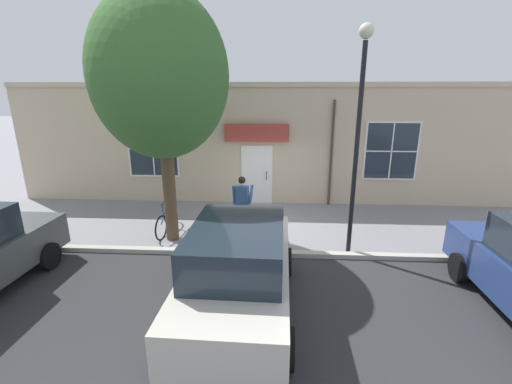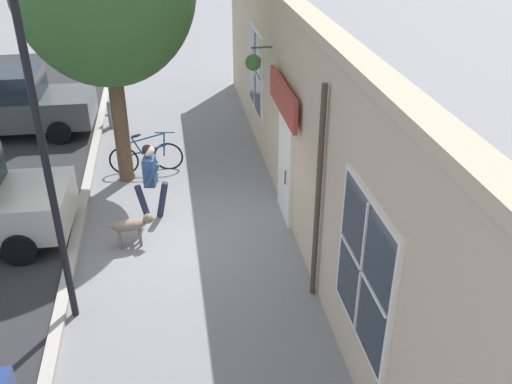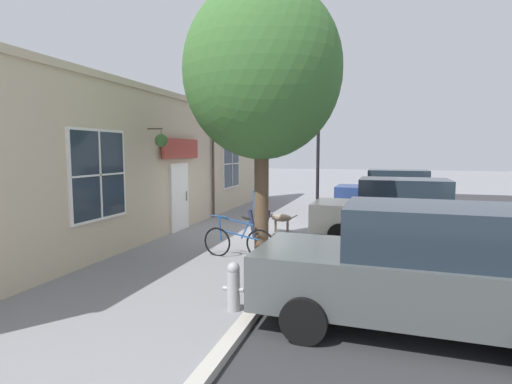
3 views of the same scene
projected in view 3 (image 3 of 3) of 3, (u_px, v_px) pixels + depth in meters
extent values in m
plane|color=gray|center=(248.00, 233.00, 12.15)|extent=(90.00, 90.00, 0.00)
cube|color=#B2ADA3|center=(313.00, 235.00, 11.56)|extent=(0.20, 28.00, 0.12)
cube|color=#2D2D30|center=(510.00, 249.00, 10.11)|extent=(10.00, 28.00, 0.01)
cube|color=#C6B293|center=(177.00, 165.00, 12.62)|extent=(0.30, 18.00, 4.06)
cube|color=#C6B293|center=(176.00, 97.00, 12.41)|extent=(0.42, 18.00, 0.16)
cube|color=white|center=(179.00, 197.00, 12.43)|extent=(0.10, 1.10, 2.10)
cube|color=#232D38|center=(180.00, 199.00, 12.43)|extent=(0.03, 0.90, 1.90)
cylinder|color=#47382D|center=(187.00, 196.00, 12.74)|extent=(0.03, 0.03, 0.30)
cube|color=#AD3D33|center=(181.00, 149.00, 12.25)|extent=(0.08, 2.20, 0.60)
cylinder|color=#47382D|center=(213.00, 169.00, 14.80)|extent=(0.09, 0.09, 3.65)
cylinder|color=#47382D|center=(155.00, 129.00, 10.57)|extent=(0.44, 0.04, 0.04)
cylinder|color=#47382D|center=(161.00, 136.00, 10.54)|extent=(0.01, 0.01, 0.34)
cone|color=#2D2823|center=(161.00, 144.00, 10.56)|extent=(0.32, 0.32, 0.18)
sphere|color=#3D6B33|center=(161.00, 140.00, 10.55)|extent=(0.34, 0.34, 0.34)
cube|color=white|center=(98.00, 175.00, 8.81)|extent=(0.08, 1.82, 2.02)
cube|color=#232D38|center=(100.00, 175.00, 8.80)|extent=(0.03, 1.70, 1.90)
cube|color=white|center=(100.00, 175.00, 8.80)|extent=(0.04, 0.04, 1.90)
cube|color=white|center=(100.00, 175.00, 8.80)|extent=(0.04, 1.70, 0.04)
cube|color=white|center=(231.00, 164.00, 16.73)|extent=(0.08, 1.82, 2.02)
cube|color=#232D38|center=(232.00, 164.00, 16.72)|extent=(0.03, 1.70, 1.90)
cube|color=white|center=(232.00, 164.00, 16.72)|extent=(0.04, 0.04, 1.90)
cube|color=white|center=(232.00, 164.00, 16.72)|extent=(0.04, 1.70, 0.04)
cylinder|color=#282D47|center=(252.00, 224.00, 11.48)|extent=(0.31, 0.18, 0.81)
cylinder|color=#282D47|center=(266.00, 224.00, 11.45)|extent=(0.31, 0.18, 0.81)
cube|color=#2D4C7A|center=(259.00, 200.00, 11.40)|extent=(0.28, 0.38, 0.58)
sphere|color=beige|center=(258.00, 185.00, 11.36)|extent=(0.22, 0.22, 0.22)
sphere|color=black|center=(259.00, 184.00, 11.34)|extent=(0.21, 0.21, 0.21)
cylinder|color=#2D4C7A|center=(257.00, 200.00, 11.17)|extent=(0.17, 0.11, 0.57)
cylinder|color=#2D4C7A|center=(260.00, 198.00, 11.64)|extent=(0.34, 0.14, 0.52)
ellipsoid|color=#7F6B5B|center=(282.00, 218.00, 12.20)|extent=(0.65, 0.31, 0.23)
cylinder|color=#7F6B5B|center=(275.00, 227.00, 12.19)|extent=(0.06, 0.06, 0.34)
cylinder|color=#7F6B5B|center=(276.00, 226.00, 12.34)|extent=(0.06, 0.06, 0.34)
cylinder|color=#7F6B5B|center=(287.00, 227.00, 12.11)|extent=(0.06, 0.06, 0.34)
cylinder|color=#7F6B5B|center=(288.00, 226.00, 12.26)|extent=(0.06, 0.06, 0.34)
sphere|color=#7F6B5B|center=(269.00, 215.00, 12.27)|extent=(0.19, 0.19, 0.19)
cone|color=#7F6B5B|center=(266.00, 215.00, 12.29)|extent=(0.11, 0.10, 0.09)
cone|color=#7F6B5B|center=(270.00, 212.00, 12.21)|extent=(0.06, 0.06, 0.07)
cone|color=#7F6B5B|center=(270.00, 211.00, 12.30)|extent=(0.06, 0.06, 0.07)
cylinder|color=#7F6B5B|center=(294.00, 217.00, 12.11)|extent=(0.21, 0.05, 0.14)
cylinder|color=brown|center=(261.00, 192.00, 9.38)|extent=(0.34, 0.34, 3.01)
ellipsoid|color=#38662D|center=(262.00, 71.00, 9.10)|extent=(3.66, 3.30, 4.03)
sphere|color=#38662D|center=(249.00, 103.00, 9.73)|extent=(1.79, 1.79, 1.79)
torus|color=black|center=(217.00, 242.00, 9.44)|extent=(0.70, 0.14, 0.70)
torus|color=black|center=(260.00, 244.00, 9.21)|extent=(0.70, 0.14, 0.70)
cylinder|color=#1E4C8C|center=(238.00, 235.00, 9.31)|extent=(0.98, 0.11, 0.24)
cylinder|color=#1E4C8C|center=(246.00, 229.00, 9.25)|extent=(0.25, 0.05, 0.47)
cylinder|color=#1E4C8C|center=(236.00, 221.00, 9.28)|extent=(0.82, 0.09, 0.20)
cylinder|color=#1E4C8C|center=(220.00, 229.00, 9.39)|extent=(0.08, 0.04, 0.58)
cylinder|color=#1E4C8C|center=(219.00, 216.00, 9.37)|extent=(0.46, 0.09, 0.03)
ellipsoid|color=black|center=(246.00, 218.00, 9.22)|extent=(0.25, 0.12, 0.11)
cube|color=#474C4C|center=(412.00, 281.00, 5.49)|extent=(4.34, 1.86, 0.76)
cube|color=#1E2833|center=(432.00, 231.00, 5.34)|extent=(2.27, 1.60, 0.68)
cylinder|color=black|center=(304.00, 320.00, 5.11)|extent=(0.62, 0.20, 0.62)
cylinder|color=black|center=(325.00, 279.00, 6.77)|extent=(0.62, 0.20, 0.62)
cylinder|color=black|center=(504.00, 297.00, 5.94)|extent=(0.62, 0.20, 0.62)
cube|color=beige|center=(394.00, 218.00, 10.65)|extent=(4.34, 1.86, 0.76)
cube|color=#1E2833|center=(404.00, 192.00, 10.51)|extent=(2.27, 1.60, 0.68)
cylinder|color=black|center=(339.00, 235.00, 10.28)|extent=(0.62, 0.20, 0.62)
cylinder|color=black|center=(346.00, 224.00, 11.94)|extent=(0.62, 0.20, 0.62)
cylinder|color=black|center=(454.00, 243.00, 9.44)|extent=(0.62, 0.20, 0.62)
cylinder|color=black|center=(444.00, 229.00, 11.10)|extent=(0.62, 0.20, 0.62)
cube|color=navy|center=(392.00, 196.00, 15.78)|extent=(4.34, 1.86, 0.76)
cube|color=#1E2833|center=(398.00, 178.00, 15.64)|extent=(2.27, 1.60, 0.68)
cylinder|color=black|center=(355.00, 207.00, 15.41)|extent=(0.62, 0.20, 0.62)
cylinder|color=black|center=(358.00, 202.00, 17.07)|extent=(0.62, 0.20, 0.62)
cylinder|color=black|center=(430.00, 211.00, 14.57)|extent=(0.62, 0.20, 0.62)
cylinder|color=black|center=(426.00, 205.00, 16.23)|extent=(0.62, 0.20, 0.62)
cylinder|color=black|center=(318.00, 151.00, 13.53)|extent=(0.11, 0.11, 4.96)
sphere|color=beige|center=(319.00, 71.00, 13.26)|extent=(0.32, 0.32, 0.32)
cylinder|color=#99999E|center=(234.00, 291.00, 6.19)|extent=(0.20, 0.20, 0.62)
sphere|color=#99999E|center=(233.00, 268.00, 6.15)|extent=(0.20, 0.20, 0.20)
cylinder|color=#99999E|center=(241.00, 290.00, 6.15)|extent=(0.10, 0.07, 0.07)
cylinder|color=#99999E|center=(226.00, 288.00, 6.22)|extent=(0.10, 0.07, 0.07)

